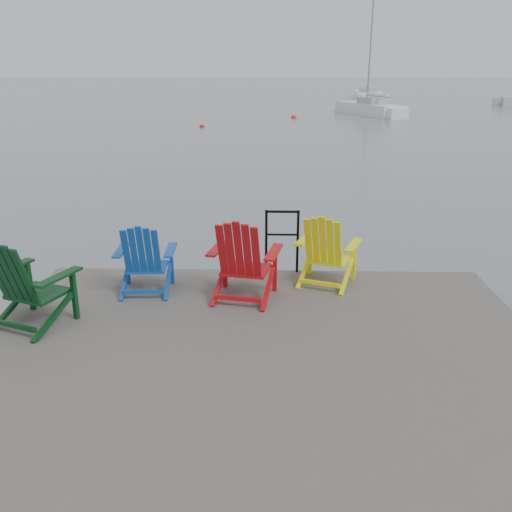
{
  "coord_description": "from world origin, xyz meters",
  "views": [
    {
      "loc": [
        0.11,
        -4.79,
        3.25
      ],
      "look_at": [
        -0.1,
        2.1,
        0.85
      ],
      "focal_mm": 38.0,
      "sensor_mm": 36.0,
      "label": 1
    }
  ],
  "objects_px": {
    "buoy_b": "(202,127)",
    "chair_green": "(27,282)",
    "chair_yellow": "(326,249)",
    "handrail": "(282,235)",
    "chair_red": "(243,259)",
    "chair_blue": "(145,258)",
    "sailboat_near": "(369,110)",
    "buoy_d": "(294,118)",
    "sailboat_mid": "(368,96)"
  },
  "relations": [
    {
      "from": "buoy_b",
      "to": "chair_green",
      "type": "bearing_deg",
      "value": -86.93
    },
    {
      "from": "chair_yellow",
      "to": "buoy_b",
      "type": "distance_m",
      "value": 25.61
    },
    {
      "from": "handrail",
      "to": "buoy_b",
      "type": "distance_m",
      "value": 25.04
    },
    {
      "from": "chair_red",
      "to": "buoy_b",
      "type": "xyz_separation_m",
      "value": [
        -3.75,
        25.65,
        -1.04
      ]
    },
    {
      "from": "chair_green",
      "to": "buoy_b",
      "type": "distance_m",
      "value": 26.53
    },
    {
      "from": "chair_blue",
      "to": "sailboat_near",
      "type": "distance_m",
      "value": 35.92
    },
    {
      "from": "sailboat_near",
      "to": "buoy_d",
      "type": "relative_size",
      "value": 25.28
    },
    {
      "from": "chair_yellow",
      "to": "buoy_b",
      "type": "xyz_separation_m",
      "value": [
        -4.82,
        25.13,
        -1.0
      ]
    },
    {
      "from": "chair_red",
      "to": "buoy_d",
      "type": "xyz_separation_m",
      "value": [
        1.78,
        31.99,
        -1.04
      ]
    },
    {
      "from": "sailboat_near",
      "to": "buoy_d",
      "type": "xyz_separation_m",
      "value": [
        -5.63,
        -3.04,
        -0.36
      ]
    },
    {
      "from": "chair_green",
      "to": "chair_blue",
      "type": "bearing_deg",
      "value": 64.01
    },
    {
      "from": "chair_green",
      "to": "buoy_b",
      "type": "xyz_separation_m",
      "value": [
        -1.42,
        26.47,
        -1.03
      ]
    },
    {
      "from": "handrail",
      "to": "sailboat_mid",
      "type": "xyz_separation_m",
      "value": [
        10.3,
        55.35,
        -0.69
      ]
    },
    {
      "from": "sailboat_near",
      "to": "buoy_b",
      "type": "xyz_separation_m",
      "value": [
        -11.16,
        -9.38,
        -0.36
      ]
    },
    {
      "from": "chair_blue",
      "to": "buoy_d",
      "type": "relative_size",
      "value": 2.33
    },
    {
      "from": "chair_blue",
      "to": "sailboat_near",
      "type": "xyz_separation_m",
      "value": [
        8.67,
        34.85,
        -0.62
      ]
    },
    {
      "from": "chair_blue",
      "to": "buoy_d",
      "type": "xyz_separation_m",
      "value": [
        3.04,
        31.81,
        -0.97
      ]
    },
    {
      "from": "sailboat_mid",
      "to": "buoy_d",
      "type": "relative_size",
      "value": 34.38
    },
    {
      "from": "buoy_d",
      "to": "chair_red",
      "type": "bearing_deg",
      "value": -93.18
    },
    {
      "from": "sailboat_mid",
      "to": "handrail",
      "type": "bearing_deg",
      "value": -94.81
    },
    {
      "from": "chair_red",
      "to": "buoy_b",
      "type": "distance_m",
      "value": 25.94
    },
    {
      "from": "chair_green",
      "to": "buoy_d",
      "type": "height_order",
      "value": "chair_green"
    },
    {
      "from": "chair_red",
      "to": "chair_blue",
      "type": "bearing_deg",
      "value": -176.84
    },
    {
      "from": "sailboat_mid",
      "to": "buoy_d",
      "type": "bearing_deg",
      "value": -104.58
    },
    {
      "from": "chair_red",
      "to": "chair_green",
      "type": "bearing_deg",
      "value": -149.6
    },
    {
      "from": "chair_blue",
      "to": "chair_yellow",
      "type": "distance_m",
      "value": 2.36
    },
    {
      "from": "chair_green",
      "to": "chair_yellow",
      "type": "relative_size",
      "value": 1.07
    },
    {
      "from": "chair_red",
      "to": "chair_yellow",
      "type": "relative_size",
      "value": 1.08
    },
    {
      "from": "handrail",
      "to": "buoy_b",
      "type": "height_order",
      "value": "handrail"
    },
    {
      "from": "chair_green",
      "to": "sailboat_near",
      "type": "xyz_separation_m",
      "value": [
        9.74,
        35.85,
        -0.67
      ]
    },
    {
      "from": "sailboat_near",
      "to": "buoy_d",
      "type": "bearing_deg",
      "value": -171.78
    },
    {
      "from": "buoy_b",
      "to": "chair_red",
      "type": "bearing_deg",
      "value": -81.67
    },
    {
      "from": "chair_red",
      "to": "chair_yellow",
      "type": "distance_m",
      "value": 1.19
    },
    {
      "from": "chair_green",
      "to": "buoy_d",
      "type": "bearing_deg",
      "value": 104.05
    },
    {
      "from": "handrail",
      "to": "buoy_d",
      "type": "bearing_deg",
      "value": 87.62
    },
    {
      "from": "chair_yellow",
      "to": "sailboat_near",
      "type": "distance_m",
      "value": 35.09
    },
    {
      "from": "sailboat_mid",
      "to": "sailboat_near",
      "type": "bearing_deg",
      "value": -93.3
    },
    {
      "from": "chair_red",
      "to": "buoy_d",
      "type": "relative_size",
      "value": 2.62
    },
    {
      "from": "chair_red",
      "to": "sailboat_near",
      "type": "distance_m",
      "value": 35.81
    },
    {
      "from": "buoy_d",
      "to": "buoy_b",
      "type": "bearing_deg",
      "value": -131.12
    },
    {
      "from": "chair_red",
      "to": "buoy_b",
      "type": "height_order",
      "value": "chair_red"
    },
    {
      "from": "chair_red",
      "to": "sailboat_near",
      "type": "xyz_separation_m",
      "value": [
        7.4,
        35.03,
        -0.68
      ]
    },
    {
      "from": "sailboat_mid",
      "to": "chair_blue",
      "type": "bearing_deg",
      "value": -96.38
    },
    {
      "from": "buoy_b",
      "to": "buoy_d",
      "type": "height_order",
      "value": "buoy_d"
    },
    {
      "from": "handrail",
      "to": "chair_blue",
      "type": "height_order",
      "value": "chair_blue"
    },
    {
      "from": "handrail",
      "to": "chair_green",
      "type": "relative_size",
      "value": 0.86
    },
    {
      "from": "buoy_d",
      "to": "sailboat_near",
      "type": "bearing_deg",
      "value": 28.4
    },
    {
      "from": "handrail",
      "to": "chair_yellow",
      "type": "distance_m",
      "value": 0.75
    },
    {
      "from": "chair_yellow",
      "to": "sailboat_mid",
      "type": "distance_m",
      "value": 56.66
    },
    {
      "from": "sailboat_near",
      "to": "buoy_b",
      "type": "height_order",
      "value": "sailboat_near"
    }
  ]
}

